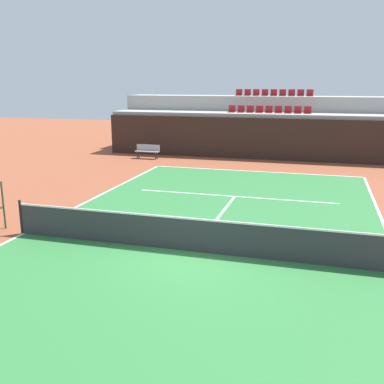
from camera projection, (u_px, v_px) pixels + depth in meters
The scene contains 13 objects.
ground_plane at pixel (192, 252), 12.43m from camera, with size 80.00×80.00×0.00m, color brown.
court_surface at pixel (192, 251), 12.43m from camera, with size 11.00×24.00×0.01m, color #2D7238.
baseline_far at pixel (255, 171), 23.57m from camera, with size 11.00×0.10×0.00m, color white.
sideline_left at pixel (24, 233), 13.90m from camera, with size 0.10×24.00×0.00m, color white.
service_line_far at pixel (235, 196), 18.40m from camera, with size 8.26×0.10×0.00m, color white.
centre_service_line at pixel (217, 218), 15.41m from camera, with size 0.10×6.40×0.00m, color white.
back_wall at pixel (265, 139), 27.01m from camera, with size 20.26×0.30×2.51m, color black.
stands_tier_lower at pixel (268, 135), 28.25m from camera, with size 20.26×2.40×2.72m, color #9E9E99.
stands_tier_upper at pixel (272, 124), 30.37m from camera, with size 20.26×2.40×3.70m, color #9E9E99.
seating_row_lower at pixel (269, 111), 27.98m from camera, with size 5.17×0.44×0.44m.
seating_row_upper at pixel (274, 94), 29.99m from camera, with size 5.17×0.44×0.44m.
tennis_net at pixel (192, 234), 12.31m from camera, with size 11.08×0.08×1.07m.
player_bench at pixel (148, 150), 27.52m from camera, with size 1.50×0.40×0.85m.
Camera 1 is at (3.26, -11.21, 4.59)m, focal length 41.75 mm.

